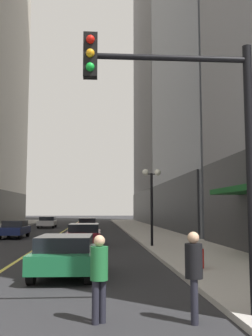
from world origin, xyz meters
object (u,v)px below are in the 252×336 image
(car_navy, at_px, (15,229))
(car_green, at_px, (66,254))
(car_red, at_px, (87,224))
(pedestrian_in_black_coat, at_px, (194,269))
(pedestrian_in_green_parka, at_px, (99,272))
(fire_hydrant_right, at_px, (200,261))
(traffic_light_near_right, at_px, (198,129))
(car_maroon, at_px, (84,234))
(car_white, at_px, (47,222))
(street_lamp_right_mid, at_px, (152,190))

(car_navy, bearing_deg, car_green, -73.27)
(car_red, bearing_deg, pedestrian_in_black_coat, -84.77)
(pedestrian_in_green_parka, relative_size, fire_hydrant_right, 2.08)
(car_navy, height_order, fire_hydrant_right, car_navy)
(fire_hydrant_right, bearing_deg, pedestrian_in_green_parka, -121.07)
(car_navy, height_order, car_red, same)
(car_green, xyz_separation_m, pedestrian_in_green_parka, (1.06, -5.32, 0.25))
(car_navy, height_order, pedestrian_in_black_coat, pedestrian_in_black_coat)
(traffic_light_near_right, bearing_deg, car_maroon, 99.81)
(car_navy, bearing_deg, car_red, 58.63)
(car_white, height_order, traffic_light_near_right, traffic_light_near_right)
(pedestrian_in_green_parka, bearing_deg, traffic_light_near_right, -5.19)
(car_green, bearing_deg, car_maroon, 88.66)
(car_navy, height_order, car_white, same)
(pedestrian_in_black_coat, distance_m, traffic_light_near_right, 2.74)
(pedestrian_in_black_coat, bearing_deg, street_lamp_right_mid, 85.29)
(car_navy, height_order, traffic_light_near_right, traffic_light_near_right)
(car_maroon, relative_size, pedestrian_in_black_coat, 2.47)
(pedestrian_in_black_coat, bearing_deg, fire_hydrant_right, 74.22)
(car_white, distance_m, traffic_light_near_right, 40.62)
(car_navy, height_order, pedestrian_in_green_parka, pedestrian_in_green_parka)
(pedestrian_in_black_coat, bearing_deg, car_green, 117.89)
(pedestrian_in_black_coat, distance_m, pedestrian_in_green_parka, 1.82)
(pedestrian_in_black_coat, relative_size, street_lamp_right_mid, 0.39)
(pedestrian_in_black_coat, height_order, street_lamp_right_mid, street_lamp_right_mid)
(car_green, distance_m, car_navy, 18.25)
(car_maroon, bearing_deg, street_lamp_right_mid, -23.49)
(pedestrian_in_black_coat, xyz_separation_m, traffic_light_near_right, (0.13, -0.05, 2.73))
(car_red, xyz_separation_m, fire_hydrant_right, (4.56, -25.60, -0.32))
(traffic_light_near_right, height_order, fire_hydrant_right, traffic_light_near_right)
(pedestrian_in_green_parka, height_order, fire_hydrant_right, pedestrian_in_green_parka)
(car_red, distance_m, street_lamp_right_mid, 17.90)
(car_navy, distance_m, car_red, 10.08)
(car_navy, distance_m, traffic_light_near_right, 24.60)
(car_green, height_order, fire_hydrant_right, car_green)
(car_navy, bearing_deg, car_white, 88.79)
(car_maroon, height_order, street_lamp_right_mid, street_lamp_right_mid)
(car_maroon, xyz_separation_m, pedestrian_in_black_coat, (2.64, -15.94, 0.29))
(fire_hydrant_right, bearing_deg, car_maroon, 113.31)
(car_white, bearing_deg, pedestrian_in_black_coat, -78.90)
(traffic_light_near_right, distance_m, street_lamp_right_mid, 14.37)
(car_white, xyz_separation_m, traffic_light_near_right, (7.91, -39.73, 3.02))
(pedestrian_in_black_coat, height_order, pedestrian_in_green_parka, pedestrian_in_black_coat)
(fire_hydrant_right, bearing_deg, street_lamp_right_mid, 93.43)
(car_maroon, distance_m, car_navy, 8.89)
(car_red, height_order, car_white, same)
(car_red, height_order, street_lamp_right_mid, street_lamp_right_mid)
(car_maroon, relative_size, car_red, 0.92)
(car_white, xyz_separation_m, pedestrian_in_black_coat, (7.78, -39.69, 0.29))
(pedestrian_in_green_parka, bearing_deg, car_maroon, 92.97)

